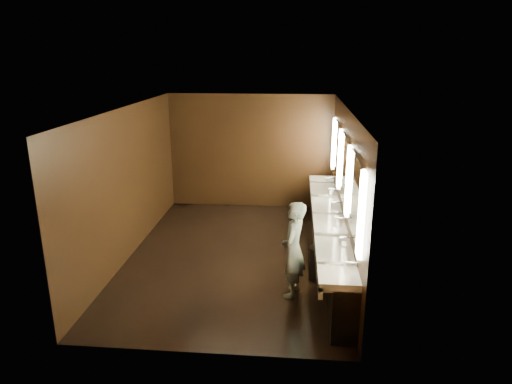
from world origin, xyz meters
TOP-DOWN VIEW (x-y plane):
  - floor at (0.00, 0.00)m, footprint 6.00×6.00m
  - ceiling at (0.00, 0.00)m, footprint 4.00×6.00m
  - wall_back at (0.00, 3.00)m, footprint 4.00×0.02m
  - wall_front at (0.00, -3.00)m, footprint 4.00×0.02m
  - wall_left at (-2.00, 0.00)m, footprint 0.02×6.00m
  - wall_right at (2.00, 0.00)m, footprint 0.02×6.00m
  - sink_counter at (1.79, 0.00)m, footprint 0.55×5.40m
  - mirror_band at (1.98, -0.00)m, footprint 0.06×5.03m
  - person at (1.11, -1.37)m, footprint 0.50×0.64m
  - trash_bin at (1.58, -0.82)m, footprint 0.41×0.41m

SIDE VIEW (x-z plane):
  - floor at x=0.00m, z-range 0.00..0.00m
  - trash_bin at x=1.58m, z-range 0.00..0.59m
  - sink_counter at x=1.79m, z-range -0.01..1.00m
  - person at x=1.11m, z-range 0.00..1.56m
  - wall_back at x=0.00m, z-range 0.00..2.80m
  - wall_front at x=0.00m, z-range 0.00..2.80m
  - wall_left at x=-2.00m, z-range 0.00..2.80m
  - wall_right at x=2.00m, z-range 0.00..2.80m
  - mirror_band at x=1.98m, z-range 1.17..2.32m
  - ceiling at x=0.00m, z-range 2.79..2.81m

